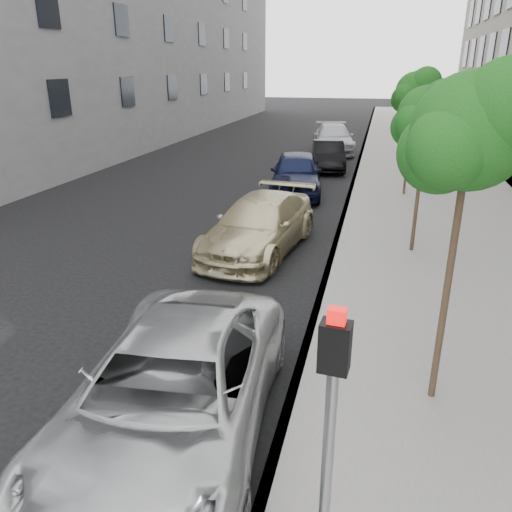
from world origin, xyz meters
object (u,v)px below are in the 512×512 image
at_px(tree_far, 415,91).
at_px(suv, 260,225).
at_px(tree_near, 473,132).
at_px(signal_pole, 330,425).
at_px(sedan_blue, 296,173).
at_px(sedan_rear, 333,139).
at_px(minivan, 173,393).
at_px(tree_mid, 428,115).
at_px(sedan_black, 328,155).

distance_m(tree_far, suv, 8.80).
relative_size(tree_near, tree_far, 1.02).
bearing_deg(signal_pole, sedan_blue, 105.94).
distance_m(tree_near, signal_pole, 4.05).
bearing_deg(suv, tree_near, -47.61).
relative_size(sedan_blue, sedan_rear, 0.88).
height_order(minivan, sedan_rear, sedan_rear).
height_order(tree_near, suv, tree_near).
relative_size(tree_near, minivan, 0.87).
bearing_deg(signal_pole, tree_near, 73.93).
distance_m(tree_mid, signal_pole, 9.98).
xyz_separation_m(tree_far, minivan, (-3.44, -14.63, -3.16)).
bearing_deg(sedan_black, tree_near, -88.33).
bearing_deg(tree_far, sedan_blue, -174.41).
xyz_separation_m(tree_far, suv, (-4.05, -7.14, -3.18)).
height_order(sedan_blue, sedan_black, sedan_blue).
xyz_separation_m(tree_far, signal_pole, (-1.29, -16.26, -1.95)).
bearing_deg(minivan, suv, 90.01).
xyz_separation_m(suv, sedan_blue, (-0.13, 6.73, 0.08)).
relative_size(tree_mid, suv, 0.86).
distance_m(signal_pole, sedan_black, 21.31).
distance_m(tree_far, sedan_rear, 11.38).
relative_size(minivan, suv, 1.07).
bearing_deg(sedan_blue, suv, -96.99).
relative_size(tree_far, sedan_blue, 0.97).
xyz_separation_m(sedan_blue, sedan_black, (0.71, 5.32, -0.14)).
relative_size(tree_mid, tree_far, 0.94).
height_order(tree_far, sedan_rear, tree_far).
distance_m(tree_near, tree_far, 13.00).
height_order(tree_far, suv, tree_far).
distance_m(signal_pole, sedan_blue, 16.15).
height_order(tree_near, sedan_rear, tree_near).
height_order(tree_near, tree_far, tree_near).
bearing_deg(sedan_black, sedan_blue, -106.95).
xyz_separation_m(minivan, sedan_rear, (-0.32, 24.92, 0.04)).
relative_size(tree_mid, signal_pole, 1.51).
bearing_deg(tree_mid, tree_far, 90.00).
xyz_separation_m(signal_pole, sedan_rear, (-2.46, 26.54, -1.17)).
bearing_deg(suv, minivan, -77.59).
relative_size(tree_far, minivan, 0.85).
height_order(tree_far, sedan_black, tree_far).
bearing_deg(sedan_black, minivan, -99.21).
distance_m(minivan, suv, 7.52).
bearing_deg(tree_far, suv, -119.59).
bearing_deg(tree_near, signal_pole, -111.67).
distance_m(suv, sedan_blue, 6.73).
xyz_separation_m(minivan, sedan_black, (-0.03, 19.54, -0.07)).
height_order(suv, sedan_blue, sedan_blue).
height_order(signal_pole, suv, signal_pole).
bearing_deg(tree_near, sedan_rear, 99.17).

